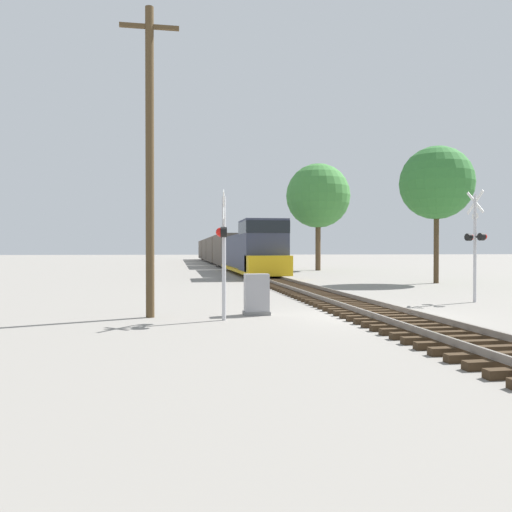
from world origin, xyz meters
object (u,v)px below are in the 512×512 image
relay_cabinet (257,295)px  crossing_signal_far (475,240)px  crossing_signal_near (223,241)px  freight_train (220,250)px  utility_pole (150,158)px  tree_mid_background (318,196)px  tree_far_right (437,183)px

relay_cabinet → crossing_signal_far: bearing=14.9°
crossing_signal_near → freight_train: bearing=-178.8°
freight_train → utility_pole: size_ratio=8.12×
crossing_signal_far → utility_pole: utility_pole is taller
crossing_signal_far → tree_mid_background: (2.41, 30.64, 5.05)m
freight_train → relay_cabinet: 55.66m
freight_train → relay_cabinet: size_ratio=58.77×
crossing_signal_near → relay_cabinet: (1.17, 1.04, -1.70)m
relay_cabinet → crossing_signal_near: bearing=-138.5°
relay_cabinet → tree_mid_background: tree_mid_background is taller
utility_pole → tree_far_right: bearing=38.2°
crossing_signal_far → crossing_signal_near: bearing=99.4°
crossing_signal_near → tree_far_right: bearing=140.2°
freight_train → crossing_signal_near: size_ratio=20.23×
freight_train → relay_cabinet: (-3.68, -55.53, -1.36)m
relay_cabinet → freight_train: bearing=86.2°
utility_pole → relay_cabinet: bearing=0.9°
freight_train → utility_pole: (-7.02, -55.58, 2.92)m
crossing_signal_far → relay_cabinet: 9.72m
tree_far_right → utility_pole: bearing=-141.8°
crossing_signal_far → tree_far_right: size_ratio=0.52×
freight_train → tree_mid_background: tree_mid_background is taller
utility_pole → crossing_signal_near: bearing=-24.5°
crossing_signal_far → relay_cabinet: crossing_signal_far is taller
freight_train → crossing_signal_far: (5.55, -53.06, 0.48)m
tree_far_right → crossing_signal_far: bearing=-111.7°
crossing_signal_near → tree_far_right: (14.67, 14.24, 3.90)m
freight_train → tree_mid_background: 24.42m
crossing_signal_near → relay_cabinet: size_ratio=2.91×
freight_train → relay_cabinet: bearing=-93.8°
crossing_signal_near → crossing_signal_far: size_ratio=0.86×
freight_train → crossing_signal_near: (-4.85, -56.56, 0.34)m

